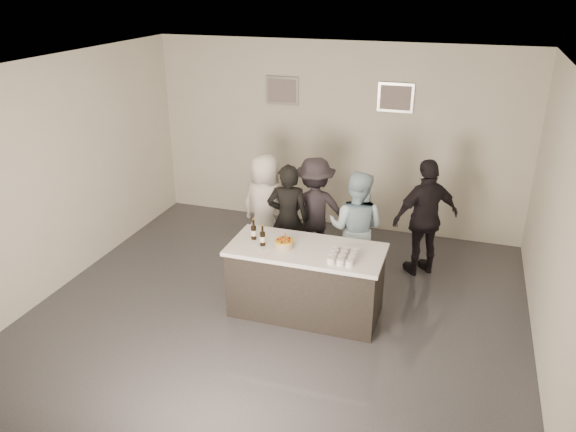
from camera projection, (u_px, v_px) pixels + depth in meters
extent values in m
plane|color=#3D3D42|center=(276.00, 316.00, 6.95)|extent=(6.00, 6.00, 0.00)
plane|color=white|center=(273.00, 69.00, 5.77)|extent=(6.00, 6.00, 0.00)
cube|color=silver|center=(336.00, 137.00, 8.98)|extent=(6.00, 0.04, 3.00)
cube|color=silver|center=(126.00, 365.00, 3.74)|extent=(6.00, 0.04, 3.00)
cube|color=silver|center=(54.00, 177.00, 7.21)|extent=(0.04, 6.00, 3.00)
cube|color=silver|center=(562.00, 240.00, 5.51)|extent=(0.04, 6.00, 3.00)
cube|color=#B2B2B7|center=(282.00, 91.00, 8.93)|extent=(0.54, 0.04, 0.44)
cube|color=#B2B2B7|center=(396.00, 98.00, 8.42)|extent=(0.54, 0.04, 0.44)
cube|color=white|center=(306.00, 281.00, 6.86)|extent=(1.86, 0.86, 0.90)
cylinder|color=gold|center=(284.00, 244.00, 6.69)|extent=(0.23, 0.23, 0.08)
cylinder|color=black|center=(254.00, 229.00, 6.86)|extent=(0.07, 0.07, 0.26)
cylinder|color=black|center=(263.00, 235.00, 6.70)|extent=(0.07, 0.07, 0.26)
cube|color=orange|center=(343.00, 256.00, 6.41)|extent=(0.30, 0.40, 0.08)
cube|color=pink|center=(270.00, 254.00, 6.53)|extent=(0.24, 0.08, 0.01)
imported|color=black|center=(288.00, 219.00, 7.72)|extent=(0.65, 0.49, 1.59)
imported|color=#AED2E4|center=(356.00, 228.00, 7.45)|extent=(0.82, 0.67, 1.59)
imported|color=white|center=(265.00, 207.00, 8.17)|extent=(0.86, 0.66, 1.57)
imported|color=black|center=(426.00, 218.00, 7.68)|extent=(1.03, 0.90, 1.67)
imported|color=#2A262C|center=(314.00, 210.00, 8.05)|extent=(1.16, 0.94, 1.57)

